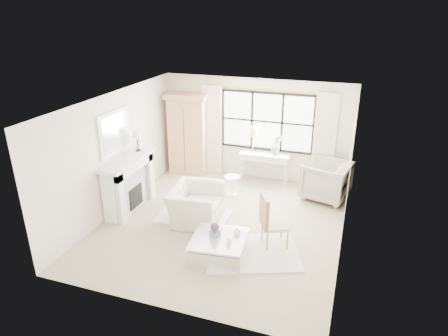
{
  "coord_description": "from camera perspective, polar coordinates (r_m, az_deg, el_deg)",
  "views": [
    {
      "loc": [
        2.49,
        -7.13,
        4.44
      ],
      "look_at": [
        -0.02,
        0.2,
        1.24
      ],
      "focal_mm": 32.0,
      "sensor_mm": 36.0,
      "label": 1
    }
  ],
  "objects": [
    {
      "name": "side_table",
      "position": [
        9.88,
        1.18,
        -2.13
      ],
      "size": [
        0.4,
        0.4,
        0.51
      ],
      "color": "white",
      "rests_on": "floor"
    },
    {
      "name": "ceiling",
      "position": [
        7.75,
        -0.37,
        9.49
      ],
      "size": [
        5.5,
        5.5,
        0.0
      ],
      "primitive_type": "plane",
      "rotation": [
        3.14,
        0.0,
        0.0
      ],
      "color": "white",
      "rests_on": "ground"
    },
    {
      "name": "french_chair",
      "position": [
        7.96,
        7.06,
        -9.0
      ],
      "size": [
        0.65,
        0.65,
        1.08
      ],
      "rotation": [
        0.0,
        0.0,
        2.04
      ],
      "color": "#A67D45",
      "rests_on": "floor"
    },
    {
      "name": "mantel_lamp",
      "position": [
        9.39,
        -12.34,
        4.67
      ],
      "size": [
        0.22,
        0.22,
        0.51
      ],
      "color": "black",
      "rests_on": "fireplace"
    },
    {
      "name": "wingback_chair",
      "position": [
        9.98,
        14.36,
        -1.73
      ],
      "size": [
        1.26,
        1.24,
        0.95
      ],
      "primitive_type": "imported",
      "rotation": [
        0.0,
        0.0,
        -1.82
      ],
      "color": "#A19788",
      "rests_on": "floor"
    },
    {
      "name": "console_lamp",
      "position": [
        10.43,
        4.19,
        5.19
      ],
      "size": [
        0.28,
        0.28,
        0.69
      ],
      "color": "#AC8C3B",
      "rests_on": "console_table"
    },
    {
      "name": "wall_back",
      "position": [
        10.65,
        4.55,
        5.51
      ],
      "size": [
        5.0,
        0.0,
        5.0
      ],
      "primitive_type": "plane",
      "rotation": [
        1.57,
        0.0,
        0.0
      ],
      "color": "white",
      "rests_on": "ground"
    },
    {
      "name": "wall_left",
      "position": [
        9.24,
        -15.16,
        2.1
      ],
      "size": [
        0.0,
        5.5,
        5.5
      ],
      "primitive_type": "plane",
      "rotation": [
        1.57,
        0.0,
        1.57
      ],
      "color": "beige",
      "rests_on": "ground"
    },
    {
      "name": "pillar_candle",
      "position": [
        7.39,
        0.7,
        -10.33
      ],
      "size": [
        0.09,
        0.09,
        0.12
      ],
      "primitive_type": "cylinder",
      "color": "beige",
      "rests_on": "coffee_table"
    },
    {
      "name": "wall_front",
      "position": [
        5.91,
        -9.26,
        -9.37
      ],
      "size": [
        5.0,
        0.0,
        5.0
      ],
      "primitive_type": "plane",
      "rotation": [
        -1.57,
        0.0,
        0.0
      ],
      "color": "white",
      "rests_on": "ground"
    },
    {
      "name": "wall_right",
      "position": [
        7.77,
        17.35,
        -2.05
      ],
      "size": [
        0.0,
        5.5,
        5.5
      ],
      "primitive_type": "plane",
      "rotation": [
        1.57,
        0.0,
        -1.57
      ],
      "color": "silver",
      "rests_on": "ground"
    },
    {
      "name": "curtain_right",
      "position": [
        10.32,
        14.12,
        3.66
      ],
      "size": [
        0.55,
        0.1,
        2.47
      ],
      "primitive_type": "cube",
      "color": "beige",
      "rests_on": "ground"
    },
    {
      "name": "coffee_vase",
      "position": [
        7.64,
        1.84,
        -8.98
      ],
      "size": [
        0.17,
        0.17,
        0.15
      ],
      "primitive_type": "imported",
      "rotation": [
        0.0,
        0.0,
        -0.23
      ],
      "color": "white",
      "rests_on": "coffee_table"
    },
    {
      "name": "curtain_left",
      "position": [
        10.94,
        -1.72,
        5.4
      ],
      "size": [
        0.55,
        0.1,
        2.47
      ],
      "primitive_type": "cube",
      "color": "silver",
      "rests_on": "ground"
    },
    {
      "name": "art_canvas",
      "position": [
        9.29,
        17.69,
        3.25
      ],
      "size": [
        0.01,
        0.52,
        0.72
      ],
      "primitive_type": "cube",
      "color": "beige",
      "rests_on": "wall_right"
    },
    {
      "name": "coffee_table",
      "position": [
        7.68,
        -0.74,
        -11.21
      ],
      "size": [
        1.1,
        1.1,
        0.38
      ],
      "rotation": [
        0.0,
        0.0,
        0.11
      ],
      "color": "white",
      "rests_on": "floor"
    },
    {
      "name": "window_pane",
      "position": [
        10.5,
        6.16,
        6.62
      ],
      "size": [
        2.4,
        0.02,
        1.5
      ],
      "primitive_type": "cube",
      "color": "white",
      "rests_on": "wall_back"
    },
    {
      "name": "rug_right",
      "position": [
        7.85,
        4.04,
        -11.93
      ],
      "size": [
        2.1,
        1.85,
        0.03
      ],
      "primitive_type": "cube",
      "rotation": [
        0.0,
        0.0,
        0.37
      ],
      "color": "silver",
      "rests_on": "floor"
    },
    {
      "name": "planter_flowers",
      "position": [
        7.53,
        -1.34,
        -8.42
      ],
      "size": [
        0.16,
        0.16,
        0.16
      ],
      "primitive_type": "sphere",
      "color": "#4E2967",
      "rests_on": "planter_box"
    },
    {
      "name": "mirror_glass",
      "position": [
        9.05,
        -15.15,
        4.97
      ],
      "size": [
        0.02,
        1.0,
        0.8
      ],
      "primitive_type": "cube",
      "color": "silver",
      "rests_on": "wall_left"
    },
    {
      "name": "art_frame",
      "position": [
        9.29,
        17.81,
        3.23
      ],
      "size": [
        0.04,
        0.62,
        0.82
      ],
      "primitive_type": "cube",
      "color": "white",
      "rests_on": "wall_right"
    },
    {
      "name": "planter_box",
      "position": [
        7.6,
        -1.33,
        -9.33
      ],
      "size": [
        0.2,
        0.2,
        0.12
      ],
      "primitive_type": "cube",
      "rotation": [
        0.0,
        0.0,
        -0.37
      ],
      "color": "slate",
      "rests_on": "coffee_table"
    },
    {
      "name": "mirror_frame",
      "position": [
        9.07,
        -15.31,
        4.98
      ],
      "size": [
        0.05,
        1.15,
        0.95
      ],
      "primitive_type": "cube",
      "color": "white",
      "rests_on": "wall_left"
    },
    {
      "name": "club_armchair",
      "position": [
        8.74,
        -4.06,
        -5.21
      ],
      "size": [
        1.14,
        1.27,
        0.78
      ],
      "primitive_type": "imported",
      "rotation": [
        0.0,
        0.0,
        1.65
      ],
      "color": "beige",
      "rests_on": "floor"
    },
    {
      "name": "window_frame",
      "position": [
        10.49,
        6.14,
        6.6
      ],
      "size": [
        2.5,
        0.04,
        1.5
      ],
      "primitive_type": null,
      "color": "black",
      "rests_on": "wall_back"
    },
    {
      "name": "floor",
      "position": [
        8.76,
        -0.32,
        -7.99
      ],
      "size": [
        5.5,
        5.5,
        0.0
      ],
      "primitive_type": "plane",
      "color": "tan",
      "rests_on": "ground"
    },
    {
      "name": "console_table",
      "position": [
        10.68,
        5.81,
        0.11
      ],
      "size": [
        1.31,
        0.47,
        0.8
      ],
      "rotation": [
        0.0,
        0.0,
        0.01
      ],
      "color": "white",
      "rests_on": "floor"
    },
    {
      "name": "orchid_plant",
      "position": [
        10.39,
        7.54,
        3.31
      ],
      "size": [
        0.34,
        0.3,
        0.54
      ],
      "primitive_type": "imported",
      "rotation": [
        0.0,
        0.0,
        0.23
      ],
      "color": "#627B52",
      "rests_on": "console_table"
    },
    {
      "name": "armoire",
      "position": [
        11.06,
        -5.1,
        4.99
      ],
      "size": [
        1.18,
        0.8,
        2.24
      ],
      "rotation": [
        0.0,
        0.0,
        0.09
      ],
      "color": "tan",
      "rests_on": "floor"
    },
    {
      "name": "fireplace",
      "position": [
        9.38,
        -13.58,
        -2.07
      ],
      "size": [
        0.58,
        1.66,
        1.26
      ],
      "color": "silver",
      "rests_on": "ground"
    },
    {
      "name": "rug_left",
      "position": [
        9.09,
        -4.33,
        -6.77
      ],
      "size": [
        1.58,
        1.13,
        0.03
      ],
      "primitive_type": "cube",
      "rotation": [
        0.0,
        0.0,
        0.02
      ],
      "color": "silver",
      "rests_on": "floor"
    },
    {
      "name": "curtain_rod",
      "position": [
        10.24,
        6.28,
        11.22
      ],
      "size": [
        3.3,
        0.04,
        0.04
      ],
      "primitive_type": "cylinder",
      "rotation": [
        0.0,
        1.57,
        0.0
      ],
      "color": "#B48E3E",
      "rests_on": "wall_back"
    }
  ]
}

